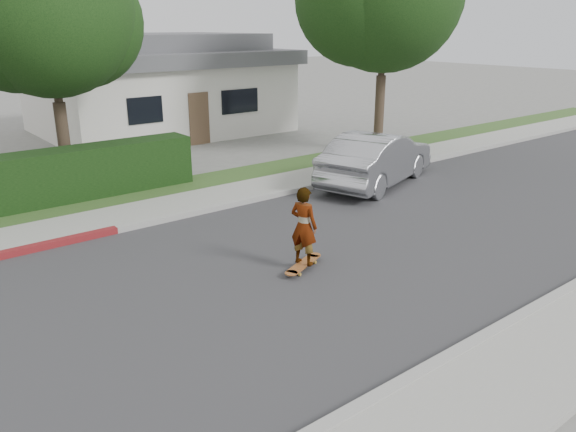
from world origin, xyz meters
The scene contains 10 objects.
ground centered at (0.00, 0.00, 0.00)m, with size 120.00×120.00×0.00m, color slate.
road centered at (0.00, 0.00, 0.01)m, with size 60.00×8.00×0.01m, color #2D2D30.
curb_far centered at (0.00, 4.10, 0.07)m, with size 60.00×0.20×0.15m, color #9E9E99.
sidewalk_far centered at (0.00, 5.00, 0.06)m, with size 60.00×1.60×0.12m, color gray.
planting_strip centered at (0.00, 6.60, 0.05)m, with size 60.00×1.60×0.10m, color #2D4C1E.
tree_center centered at (1.49, 9.19, 4.90)m, with size 5.66×4.84×7.44m.
house centered at (8.00, 16.00, 2.10)m, with size 10.60×8.60×4.30m.
skateboard centered at (3.14, -0.24, 0.11)m, with size 1.27×0.72×0.12m.
skateboarder centered at (3.14, -0.24, 0.93)m, with size 0.58×0.38×1.59m, color white.
car_silver centered at (8.98, 3.28, 0.81)m, with size 1.71×4.91×1.62m, color #A5A7AC.
Camera 1 is at (-3.51, -8.18, 4.67)m, focal length 35.00 mm.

